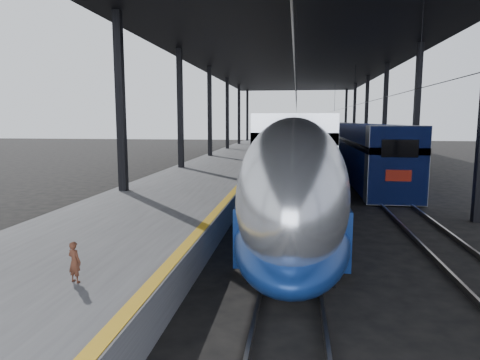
# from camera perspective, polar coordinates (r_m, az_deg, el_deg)

# --- Properties ---
(ground) EXTENTS (160.00, 160.00, 0.00)m
(ground) POSITION_cam_1_polar(r_m,az_deg,el_deg) (14.41, -1.13, -9.04)
(ground) COLOR black
(ground) RESTS_ON ground
(platform) EXTENTS (6.00, 80.00, 1.00)m
(platform) POSITION_cam_1_polar(r_m,az_deg,el_deg) (34.28, -1.89, 1.73)
(platform) COLOR #4C4C4F
(platform) RESTS_ON ground
(yellow_strip) EXTENTS (0.30, 80.00, 0.01)m
(yellow_strip) POSITION_cam_1_polar(r_m,az_deg,el_deg) (33.89, 2.79, 2.52)
(yellow_strip) COLOR gold
(yellow_strip) RESTS_ON platform
(rails) EXTENTS (6.52, 80.00, 0.16)m
(rails) POSITION_cam_1_polar(r_m,az_deg,el_deg) (33.96, 11.55, 0.80)
(rails) COLOR slate
(rails) RESTS_ON ground
(canopy) EXTENTS (18.00, 75.00, 9.47)m
(canopy) POSITION_cam_1_polar(r_m,az_deg,el_deg) (33.98, 7.44, 16.19)
(canopy) COLOR black
(canopy) RESTS_ON ground
(tgv_train) EXTENTS (3.11, 65.20, 4.45)m
(tgv_train) POSITION_cam_1_polar(r_m,az_deg,el_deg) (39.40, 7.42, 4.79)
(tgv_train) COLOR silver
(tgv_train) RESTS_ON ground
(second_train) EXTENTS (2.88, 56.05, 3.96)m
(second_train) POSITION_cam_1_polar(r_m,az_deg,el_deg) (48.91, 13.34, 5.16)
(second_train) COLOR navy
(second_train) RESTS_ON ground
(child) EXTENTS (0.35, 0.29, 0.83)m
(child) POSITION_cam_1_polar(r_m,az_deg,el_deg) (9.26, -21.20, -10.14)
(child) COLOR #4A2618
(child) RESTS_ON platform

